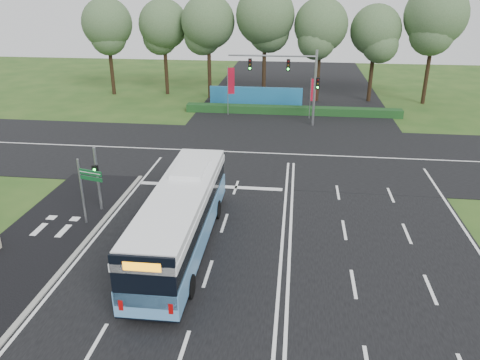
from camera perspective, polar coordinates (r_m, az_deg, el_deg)
name	(u,v)px	position (r m, az deg, el deg)	size (l,w,h in m)	color
ground	(283,227)	(26.03, 5.31, -5.74)	(120.00, 120.00, 0.00)	#234717
road_main	(283,227)	(26.02, 5.31, -5.70)	(20.00, 120.00, 0.04)	black
road_cross	(289,154)	(37.02, 5.99, 3.14)	(120.00, 14.00, 0.05)	black
bike_path	(42,240)	(26.73, -23.01, -6.74)	(5.00, 18.00, 0.06)	black
kerb_strip	(86,242)	(25.64, -18.31, -7.22)	(0.25, 18.00, 0.12)	gray
city_bus	(181,217)	(23.28, -7.15, -4.51)	(2.77, 12.34, 3.53)	#548DC3
pedestrian_signal	(97,177)	(28.13, -17.01, 0.36)	(0.33, 0.44, 3.90)	gray
street_sign	(86,184)	(26.49, -18.27, -0.50)	(1.46, 0.46, 3.84)	gray
banner_flag_left	(230,84)	(47.75, -1.20, 11.63)	(0.70, 0.25, 4.89)	gray
banner_flag_mid	(313,92)	(46.89, 8.85, 10.53)	(0.58, 0.23, 4.05)	gray
traffic_light_gantry	(296,76)	(44.08, 6.80, 12.52)	(8.41, 0.28, 7.00)	gray
hedge	(292,110)	(48.89, 6.39, 8.43)	(22.00, 1.20, 0.80)	#163C19
blue_hoarding	(256,97)	(51.34, 1.94, 10.05)	(10.00, 0.30, 2.20)	#1A6091
eucalyptus_row	(272,22)	(54.42, 3.97, 18.71)	(42.41, 7.54, 12.67)	black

